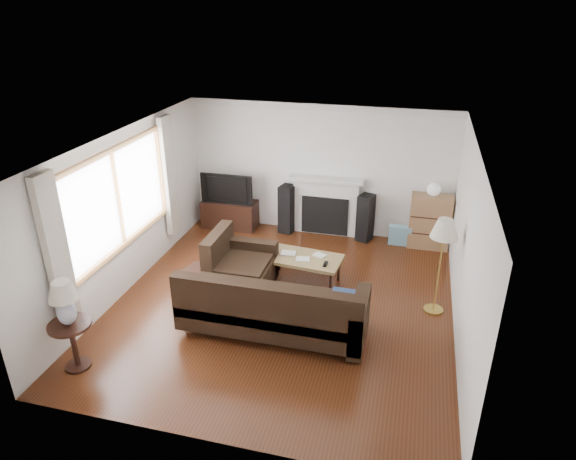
% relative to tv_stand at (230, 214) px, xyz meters
% --- Properties ---
extents(room, '(5.10, 5.60, 2.54)m').
position_rel_tv_stand_xyz_m(room, '(1.76, -2.48, 0.98)').
color(room, '#4A2210').
rests_on(room, ground).
extents(window, '(0.12, 2.74, 1.54)m').
position_rel_tv_stand_xyz_m(window, '(-0.69, -2.68, 1.28)').
color(window, olive).
rests_on(window, room).
extents(curtain_near, '(0.10, 0.35, 2.10)m').
position_rel_tv_stand_xyz_m(curtain_near, '(-0.64, -4.20, 1.13)').
color(curtain_near, beige).
rests_on(curtain_near, room).
extents(curtain_far, '(0.10, 0.35, 2.10)m').
position_rel_tv_stand_xyz_m(curtain_far, '(-0.64, -1.16, 1.13)').
color(curtain_far, beige).
rests_on(curtain_far, room).
extents(fireplace, '(1.40, 0.26, 1.15)m').
position_rel_tv_stand_xyz_m(fireplace, '(1.91, 0.16, 0.30)').
color(fireplace, white).
rests_on(fireplace, room).
extents(tv_stand, '(1.08, 0.49, 0.54)m').
position_rel_tv_stand_xyz_m(tv_stand, '(0.00, 0.00, 0.00)').
color(tv_stand, black).
rests_on(tv_stand, ground).
extents(television, '(1.04, 0.14, 0.60)m').
position_rel_tv_stand_xyz_m(television, '(0.00, 0.00, 0.57)').
color(television, black).
rests_on(television, tv_stand).
extents(speaker_left, '(0.32, 0.36, 0.95)m').
position_rel_tv_stand_xyz_m(speaker_left, '(1.17, 0.06, 0.20)').
color(speaker_left, black).
rests_on(speaker_left, ground).
extents(speaker_right, '(0.34, 0.37, 0.90)m').
position_rel_tv_stand_xyz_m(speaker_right, '(2.69, 0.06, 0.18)').
color(speaker_right, black).
rests_on(speaker_right, ground).
extents(bookshelf, '(0.73, 0.35, 1.01)m').
position_rel_tv_stand_xyz_m(bookshelf, '(3.86, 0.05, 0.23)').
color(bookshelf, '#946A44').
rests_on(bookshelf, ground).
extents(globe_lamp, '(0.24, 0.24, 0.24)m').
position_rel_tv_stand_xyz_m(globe_lamp, '(3.86, 0.05, 0.86)').
color(globe_lamp, white).
rests_on(globe_lamp, bookshelf).
extents(sectional_sofa, '(2.76, 2.02, 0.89)m').
position_rel_tv_stand_xyz_m(sectional_sofa, '(1.81, -3.18, 0.17)').
color(sectional_sofa, black).
rests_on(sectional_sofa, ground).
extents(coffee_table, '(1.25, 0.77, 0.47)m').
position_rel_tv_stand_xyz_m(coffee_table, '(1.92, -1.78, -0.04)').
color(coffee_table, olive).
rests_on(coffee_table, ground).
extents(footstool, '(0.55, 0.55, 0.38)m').
position_rel_tv_stand_xyz_m(footstool, '(0.38, -2.44, -0.08)').
color(footstool, black).
rests_on(footstool, ground).
extents(floor_lamp, '(0.50, 0.50, 1.49)m').
position_rel_tv_stand_xyz_m(floor_lamp, '(3.98, -2.10, 0.47)').
color(floor_lamp, '#AD903C').
rests_on(floor_lamp, ground).
extents(side_table, '(0.52, 0.52, 0.65)m').
position_rel_tv_stand_xyz_m(side_table, '(-0.39, -4.52, 0.06)').
color(side_table, black).
rests_on(side_table, ground).
extents(table_lamp, '(0.36, 0.36, 0.58)m').
position_rel_tv_stand_xyz_m(table_lamp, '(-0.39, -4.52, 0.67)').
color(table_lamp, silver).
rests_on(table_lamp, side_table).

